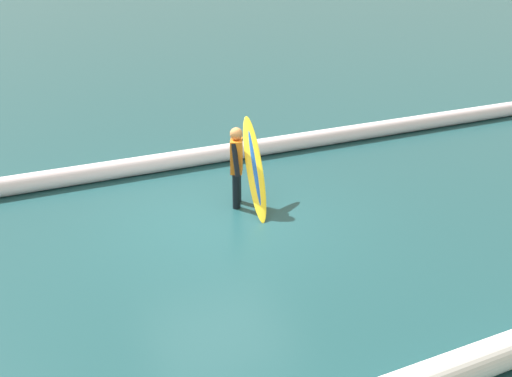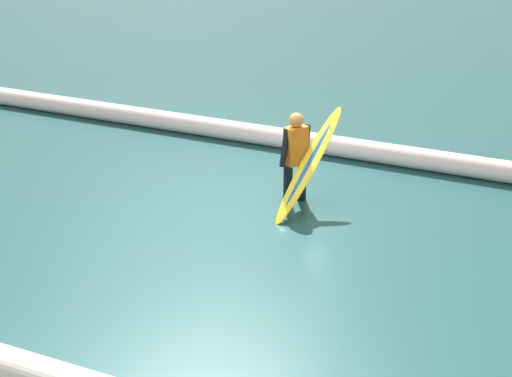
% 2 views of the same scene
% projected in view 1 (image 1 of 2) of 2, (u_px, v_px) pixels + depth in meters
% --- Properties ---
extents(ground_plane, '(138.20, 138.20, 0.00)m').
position_uv_depth(ground_plane, '(217.00, 221.00, 10.60)').
color(ground_plane, '#1B474C').
extents(surfer, '(0.33, 0.58, 1.43)m').
position_uv_depth(surfer, '(237.00, 163.00, 10.92)').
color(surfer, black).
rests_on(surfer, ground_plane).
extents(surfboard, '(0.67, 1.59, 1.44)m').
position_uv_depth(surfboard, '(254.00, 168.00, 10.94)').
color(surfboard, yellow).
rests_on(surfboard, ground_plane).
extents(wave_crest_foreground, '(18.82, 0.42, 0.37)m').
position_uv_depth(wave_crest_foreground, '(201.00, 156.00, 13.04)').
color(wave_crest_foreground, white).
rests_on(wave_crest_foreground, ground_plane).
extents(wave_crest_midground, '(18.62, 0.66, 0.40)m').
position_uv_depth(wave_crest_midground, '(473.00, 363.00, 6.82)').
color(wave_crest_midground, white).
rests_on(wave_crest_midground, ground_plane).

